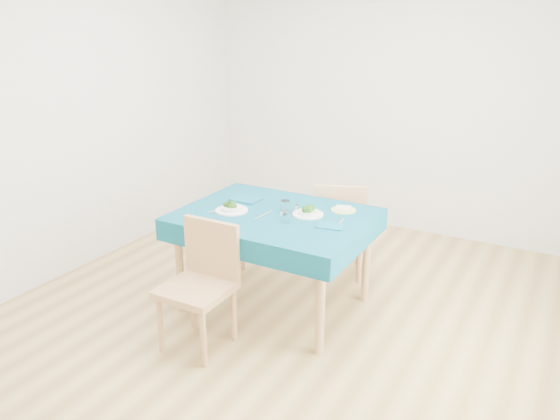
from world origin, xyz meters
The scene contains 16 objects.
room_shell centered at (0.00, 0.00, 1.35)m, with size 4.02×4.52×2.73m.
table centered at (-0.12, 0.14, 0.38)m, with size 1.37×1.04×0.76m, color #084257.
chair_near centered at (-0.30, -0.60, 0.54)m, with size 0.43×0.47×1.07m, color #AE8152.
chair_far centered at (0.06, 0.92, 0.54)m, with size 0.43×0.48×1.09m, color #AE8152.
bowl_near centered at (-0.43, 0.03, 0.80)m, with size 0.24×0.24×0.07m, color white, non-canonical shape.
bowl_far centered at (0.11, 0.23, 0.79)m, with size 0.23×0.23×0.07m, color white, non-canonical shape.
fork_near centered at (-0.53, -0.01, 0.76)m, with size 0.02×0.17×0.00m, color silver.
knife_near centered at (-0.18, 0.07, 0.76)m, with size 0.02×0.21×0.00m, color silver.
fork_far centered at (-0.04, 0.32, 0.76)m, with size 0.02×0.17×0.00m, color silver.
knife_far centered at (0.37, 0.19, 0.76)m, with size 0.02×0.20×0.00m, color silver.
napkin_near centered at (-0.48, 0.29, 0.76)m, with size 0.22×0.16×0.01m, color #0B4B60.
napkin_far centered at (0.34, 0.09, 0.76)m, with size 0.18×0.12×0.01m, color #0B4B60.
tumbler_center centered at (-0.06, 0.19, 0.81)m, with size 0.07×0.07×0.09m, color white.
tumbler_side centered at (0.03, 0.02, 0.80)m, with size 0.07×0.07×0.09m, color white.
side_plate centered at (0.29, 0.45, 0.76)m, with size 0.19×0.19×0.01m, color #C8D96A.
bread_slice centered at (0.29, 0.45, 0.78)m, with size 0.11×0.11×0.02m, color beige.
Camera 1 is at (1.76, -3.12, 2.11)m, focal length 35.00 mm.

